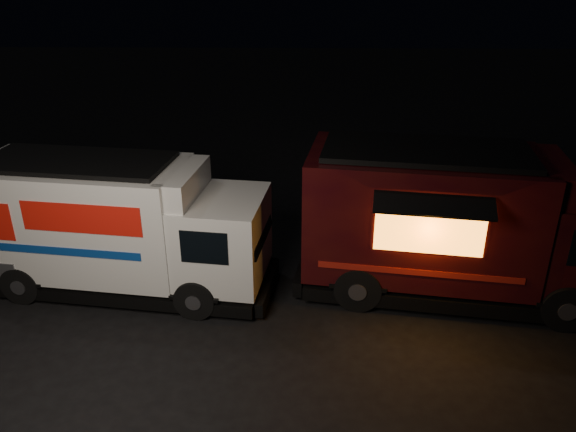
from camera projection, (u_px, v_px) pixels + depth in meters
The scene contains 3 objects.
ground at pixel (276, 317), 11.84m from camera, with size 80.00×80.00×0.00m, color black.
white_truck at pixel (123, 226), 12.40m from camera, with size 6.66×2.27×3.02m, color silver, non-canonical shape.
red_truck at pixel (463, 224), 12.17m from camera, with size 7.13×2.62×3.32m, color #380C0A, non-canonical shape.
Camera 1 is at (0.47, -9.87, 6.86)m, focal length 35.00 mm.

